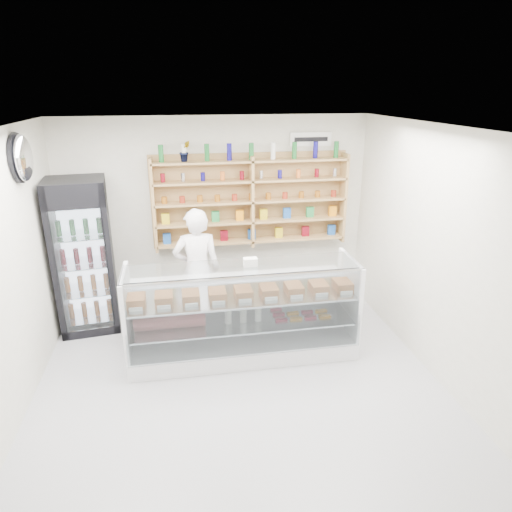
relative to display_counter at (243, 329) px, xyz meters
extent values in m
plane|color=#9A9A9E|center=(-0.13, -0.85, -0.34)|extent=(5.00, 5.00, 0.00)
plane|color=white|center=(-0.13, -0.85, 2.46)|extent=(5.00, 5.00, 0.00)
plane|color=silver|center=(-0.13, 1.65, 1.06)|extent=(4.50, 0.00, 4.50)
plane|color=silver|center=(-0.13, -3.35, 1.06)|extent=(4.50, 0.00, 4.50)
plane|color=silver|center=(2.12, -0.85, 1.06)|extent=(0.00, 5.00, 5.00)
cube|color=white|center=(0.00, -0.01, -0.22)|extent=(2.76, 0.78, 0.23)
cube|color=white|center=(0.00, 0.35, 0.18)|extent=(2.76, 0.05, 0.58)
cube|color=silver|center=(0.00, -0.01, 0.13)|extent=(2.65, 0.69, 0.02)
cube|color=silver|center=(0.00, -0.01, 0.47)|extent=(2.71, 0.72, 0.02)
cube|color=silver|center=(0.00, -0.39, 0.38)|extent=(2.71, 0.11, 0.96)
cube|color=silver|center=(0.00, -0.06, 0.86)|extent=(2.71, 0.55, 0.01)
imported|color=white|center=(-0.50, 0.75, 0.52)|extent=(0.63, 0.41, 1.72)
cube|color=black|center=(-1.98, 1.09, 0.70)|extent=(0.82, 0.81, 2.08)
cube|color=#31053B|center=(-2.02, 0.75, 1.58)|extent=(0.73, 0.11, 0.29)
cube|color=silver|center=(-2.02, 0.73, 0.61)|extent=(0.62, 0.08, 1.64)
cube|color=tan|center=(-1.03, 1.49, 1.25)|extent=(0.04, 0.28, 1.33)
cube|color=tan|center=(0.37, 1.49, 1.25)|extent=(0.04, 0.28, 1.33)
cube|color=tan|center=(1.77, 1.49, 1.25)|extent=(0.04, 0.28, 1.33)
cube|color=tan|center=(0.37, 1.49, 0.66)|extent=(2.80, 0.28, 0.03)
cube|color=tan|center=(0.37, 1.49, 0.96)|extent=(2.80, 0.28, 0.03)
cube|color=tan|center=(0.37, 1.49, 1.26)|extent=(2.80, 0.28, 0.03)
cube|color=tan|center=(0.37, 1.49, 1.56)|extent=(2.80, 0.28, 0.03)
cube|color=tan|center=(0.37, 1.49, 1.84)|extent=(2.80, 0.28, 0.03)
imported|color=#1E6626|center=(-0.56, 1.49, 2.00)|extent=(0.19, 0.18, 0.28)
ellipsoid|color=silver|center=(-2.30, 0.35, 2.11)|extent=(0.15, 0.50, 0.50)
cube|color=white|center=(1.27, 1.62, 2.11)|extent=(0.62, 0.03, 0.20)
camera|label=1|loc=(-0.71, -4.94, 2.83)|focal=32.00mm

